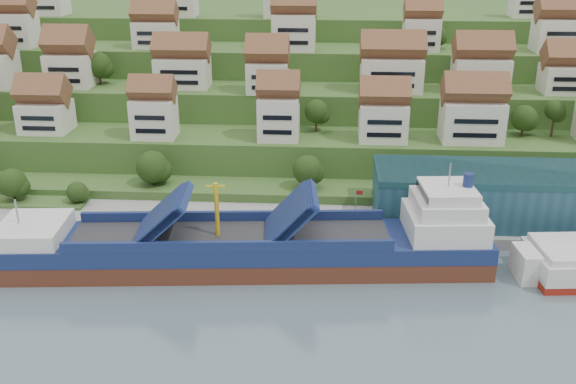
{
  "coord_description": "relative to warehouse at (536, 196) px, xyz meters",
  "views": [
    {
      "loc": [
        12.47,
        -96.55,
        52.72
      ],
      "look_at": [
        5.58,
        14.0,
        8.0
      ],
      "focal_mm": 40.0,
      "sensor_mm": 36.0,
      "label": 1
    }
  ],
  "objects": [
    {
      "name": "flagpole",
      "position": [
        -33.89,
        -7.0,
        -0.32
      ],
      "size": [
        1.28,
        0.16,
        8.0
      ],
      "color": "gray",
      "rests_on": "quay"
    },
    {
      "name": "warehouse",
      "position": [
        0.0,
        0.0,
        0.0
      ],
      "size": [
        60.0,
        15.0,
        10.0
      ],
      "primitive_type": "cube",
      "color": "#204758",
      "rests_on": "quay"
    },
    {
      "name": "quay",
      "position": [
        -32.0,
        -2.0,
        -6.1
      ],
      "size": [
        180.0,
        14.0,
        2.2
      ],
      "primitive_type": "cube",
      "color": "gray",
      "rests_on": "ground"
    },
    {
      "name": "hillside",
      "position": [
        -52.0,
        86.55,
        3.46
      ],
      "size": [
        260.0,
        128.0,
        31.0
      ],
      "color": "#2D4C1E",
      "rests_on": "ground"
    },
    {
      "name": "hillside_trees",
      "position": [
        -60.67,
        24.89,
        7.95
      ],
      "size": [
        137.23,
        62.6,
        29.22
      ],
      "color": "#264015",
      "rests_on": "ground"
    },
    {
      "name": "ground",
      "position": [
        -52.0,
        -17.0,
        -7.2
      ],
      "size": [
        300.0,
        300.0,
        0.0
      ],
      "primitive_type": "plane",
      "color": "slate",
      "rests_on": "ground"
    },
    {
      "name": "hillside_village",
      "position": [
        -53.69,
        42.24,
        16.53
      ],
      "size": [
        156.06,
        62.52,
        28.98
      ],
      "color": "beige",
      "rests_on": "ground"
    },
    {
      "name": "cargo_ship",
      "position": [
        -50.72,
        -17.4,
        -3.76
      ],
      "size": [
        82.94,
        19.45,
        18.28
      ],
      "rotation": [
        0.0,
        0.0,
        0.08
      ],
      "color": "#522719",
      "rests_on": "ground"
    }
  ]
}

